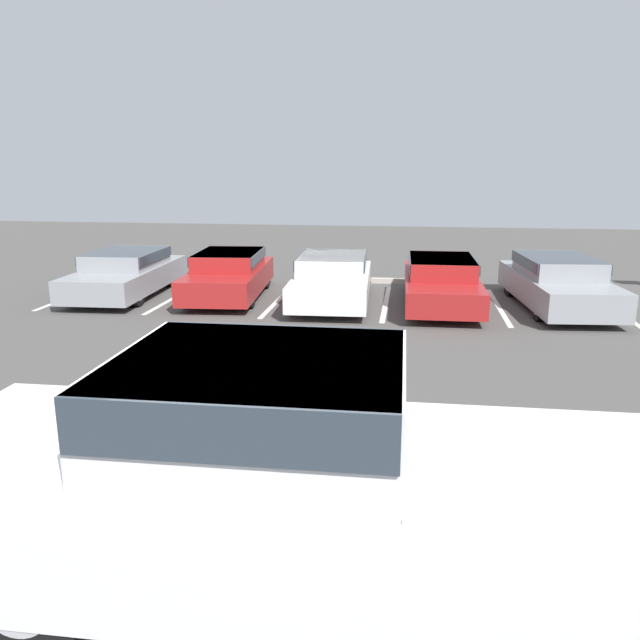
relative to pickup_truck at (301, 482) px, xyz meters
The scene contains 14 objects.
ground_plane 1.25m from the pickup_truck, 126.16° to the left, with size 60.00×60.00×0.00m, color #4C4947.
stall_stripe_a 13.48m from the pickup_truck, 125.93° to the left, with size 0.12×4.14×0.01m, color white.
stall_stripe_b 12.10m from the pickup_truck, 115.47° to the left, with size 0.12×4.14×0.01m, color white.
stall_stripe_c 11.21m from the pickup_truck, 102.85° to the left, with size 0.12×4.14×0.01m, color white.
stall_stripe_d 10.93m from the pickup_truck, 88.83° to the left, with size 0.12×4.14×0.01m, color white.
stall_stripe_e 11.31m from the pickup_truck, 74.96° to the left, with size 0.12×4.14×0.01m, color white.
stall_stripe_f 12.29m from the pickup_truck, 62.66° to the left, with size 0.12×4.14×0.01m, color white.
pickup_truck is the anchor object (origin of this frame).
parked_sedan_a 12.73m from the pickup_truck, 120.90° to the left, with size 1.96×4.53×1.14m.
parked_sedan_b 11.67m from the pickup_truck, 109.03° to the left, with size 2.03×4.36×1.17m.
parked_sedan_c 10.74m from the pickup_truck, 95.83° to the left, with size 1.97×4.32×1.18m.
parked_sedan_d 10.94m from the pickup_truck, 81.93° to the left, with size 1.77×4.64×1.15m.
parked_sedan_e 11.76m from the pickup_truck, 68.79° to the left, with size 2.13×4.75×1.21m.
wheel_stop_curb 13.58m from the pickup_truck, 87.55° to the left, with size 1.78×0.20×0.14m, color #B7B2A8.
Camera 1 is at (1.23, -4.88, 3.33)m, focal length 35.00 mm.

